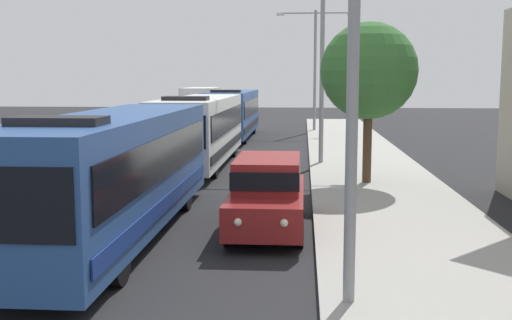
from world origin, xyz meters
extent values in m
cube|color=#284C8C|center=(-1.30, 11.85, 1.70)|extent=(2.50, 11.80, 2.70)
cube|color=black|center=(-0.03, 11.85, 2.05)|extent=(0.04, 10.85, 1.00)
cube|color=black|center=(-2.57, 11.85, 2.05)|extent=(0.04, 10.85, 1.00)
cube|color=black|center=(-1.30, 5.93, 2.00)|extent=(2.30, 0.04, 1.20)
cube|color=navy|center=(-0.02, 11.85, 0.90)|extent=(0.03, 11.21, 0.36)
cube|color=black|center=(-1.30, 8.31, 3.13)|extent=(1.75, 0.90, 0.16)
cylinder|color=black|center=(-0.20, 8.19, 0.50)|extent=(0.28, 1.00, 1.00)
cylinder|color=black|center=(-2.40, 8.19, 0.50)|extent=(0.28, 1.00, 1.00)
cylinder|color=black|center=(-0.20, 15.10, 0.50)|extent=(0.28, 1.00, 1.00)
cylinder|color=black|center=(-2.40, 15.10, 0.50)|extent=(0.28, 1.00, 1.00)
cube|color=silver|center=(-1.30, 24.74, 1.70)|extent=(2.50, 11.60, 2.70)
cube|color=black|center=(-0.03, 24.74, 2.05)|extent=(0.04, 10.67, 1.00)
cube|color=black|center=(-2.57, 24.74, 2.05)|extent=(0.04, 10.67, 1.00)
cube|color=black|center=(-1.30, 18.92, 2.00)|extent=(2.30, 0.04, 1.20)
cube|color=black|center=(-0.02, 24.74, 0.90)|extent=(0.03, 11.02, 0.36)
cube|color=black|center=(-1.30, 21.26, 3.13)|extent=(1.75, 0.90, 0.16)
cylinder|color=black|center=(-0.20, 21.14, 0.50)|extent=(0.28, 1.00, 1.00)
cylinder|color=black|center=(-2.40, 21.14, 0.50)|extent=(0.28, 1.00, 1.00)
cylinder|color=black|center=(-0.20, 27.93, 0.50)|extent=(0.28, 1.00, 1.00)
cylinder|color=black|center=(-2.40, 27.93, 0.50)|extent=(0.28, 1.00, 1.00)
cube|color=#284C8C|center=(-1.30, 37.65, 1.70)|extent=(2.50, 11.75, 2.70)
cube|color=black|center=(-0.03, 37.65, 2.05)|extent=(0.04, 10.81, 1.00)
cube|color=black|center=(-2.57, 37.65, 2.05)|extent=(0.04, 10.81, 1.00)
cube|color=black|center=(-1.30, 31.76, 2.00)|extent=(2.30, 0.04, 1.20)
cube|color=black|center=(-0.02, 37.65, 0.90)|extent=(0.03, 11.17, 0.36)
cube|color=black|center=(-1.30, 34.13, 3.13)|extent=(1.75, 0.90, 0.16)
cylinder|color=black|center=(-0.20, 34.01, 0.50)|extent=(0.28, 1.00, 1.00)
cylinder|color=black|center=(-2.40, 34.01, 0.50)|extent=(0.28, 1.00, 1.00)
cylinder|color=black|center=(-0.20, 40.89, 0.50)|extent=(0.28, 1.00, 1.00)
cylinder|color=black|center=(-2.40, 40.89, 0.50)|extent=(0.28, 1.00, 1.00)
cube|color=maroon|center=(2.40, 12.72, 0.70)|extent=(1.84, 4.99, 0.80)
cube|color=maroon|center=(2.40, 12.87, 1.50)|extent=(1.62, 2.89, 0.80)
cube|color=black|center=(2.40, 12.87, 1.50)|extent=(1.66, 2.99, 0.44)
sphere|color=#F9EFCC|center=(1.89, 10.20, 0.80)|extent=(0.18, 0.18, 0.18)
sphere|color=#F9EFCC|center=(2.91, 10.20, 0.80)|extent=(0.18, 0.18, 0.18)
cylinder|color=black|center=(1.58, 11.17, 0.35)|extent=(0.22, 0.70, 0.70)
cylinder|color=black|center=(3.22, 11.17, 0.35)|extent=(0.22, 0.70, 0.70)
cylinder|color=black|center=(1.58, 14.26, 0.35)|extent=(0.22, 0.70, 0.70)
cylinder|color=black|center=(3.22, 14.26, 0.35)|extent=(0.22, 0.70, 0.70)
cube|color=#B7B7BC|center=(-4.60, 41.34, 1.45)|extent=(2.30, 1.80, 2.20)
cube|color=silver|center=(-4.60, 45.24, 1.80)|extent=(2.35, 6.00, 2.70)
cube|color=black|center=(-4.60, 40.42, 1.75)|extent=(2.07, 0.04, 0.90)
cylinder|color=black|center=(-5.63, 41.34, 0.45)|extent=(0.26, 0.90, 0.90)
cylinder|color=black|center=(-3.57, 41.34, 0.45)|extent=(0.26, 0.90, 0.90)
cylinder|color=black|center=(-5.63, 46.49, 0.45)|extent=(0.26, 0.90, 0.90)
cylinder|color=black|center=(-3.57, 46.49, 0.45)|extent=(0.26, 0.90, 0.90)
cylinder|color=gray|center=(4.10, 7.26, 4.50)|extent=(0.20, 0.20, 8.69)
cylinder|color=gray|center=(4.10, 25.06, 4.02)|extent=(0.20, 0.20, 7.73)
cylinder|color=gray|center=(4.10, 42.87, 4.42)|extent=(0.20, 0.20, 8.55)
cylinder|color=gray|center=(2.85, 42.87, 8.50)|extent=(2.50, 0.10, 0.10)
cube|color=silver|center=(1.60, 42.87, 8.42)|extent=(0.56, 0.28, 0.16)
cylinder|color=gray|center=(5.35, 42.87, 8.50)|extent=(2.50, 0.10, 0.10)
cube|color=silver|center=(6.60, 42.87, 8.42)|extent=(0.56, 0.28, 0.16)
cylinder|color=#4C3823|center=(5.62, 19.71, 1.47)|extent=(0.32, 0.32, 2.64)
sphere|color=#387033|center=(5.62, 19.71, 4.18)|extent=(3.46, 3.46, 3.46)
camera|label=1|loc=(3.30, -3.19, 3.94)|focal=44.24mm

